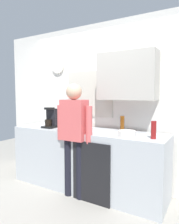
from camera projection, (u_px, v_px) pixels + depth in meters
ground_plane at (75, 196)px, 2.95m from camera, size 8.00×8.00×0.00m
kitchen_counter at (86, 159)px, 3.17m from camera, size 2.42×0.64×0.91m
dishwasher_panel at (91, 173)px, 2.74m from camera, size 0.56×0.02×0.82m
back_wall_assembly at (102, 100)px, 3.40m from camera, size 4.02×0.42×2.60m
coffee_maker at (51, 119)px, 3.36m from camera, size 0.20×0.20×0.33m
bottle_olive_oil at (67, 119)px, 3.44m from camera, size 0.06×0.06×0.25m
bottle_amber_beer at (122, 124)px, 2.98m from camera, size 0.06×0.06×0.23m
bottle_red_vinegar at (154, 130)px, 2.50m from camera, size 0.06×0.06×0.22m
bottle_dark_sauce at (66, 123)px, 3.25m from camera, size 0.06×0.06×0.18m
cup_terracotta_mug at (74, 127)px, 3.18m from camera, size 0.08×0.08×0.09m
mixing_bowl at (127, 134)px, 2.63m from camera, size 0.22×0.22×0.08m
person_at_sink at (74, 131)px, 2.87m from camera, size 0.57×0.22×1.60m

